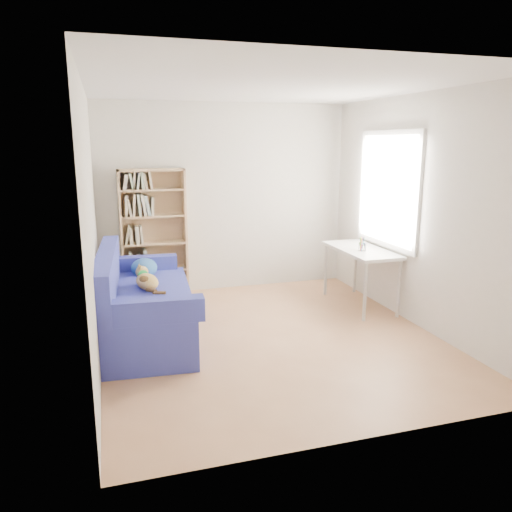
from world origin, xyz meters
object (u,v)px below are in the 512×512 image
Objects in this scene: desk at (361,254)px; pen_cup at (362,245)px; bookshelf at (154,239)px; sofa at (141,306)px.

pen_cup is (-0.05, -0.11, 0.14)m from desk.
bookshelf is at bearing 152.87° from pen_cup.
desk is at bearing 10.41° from sofa.
bookshelf reaches higher than sofa.
pen_cup reaches higher than desk.
sofa is 2.81m from desk.
pen_cup is at bearing 8.22° from sofa.
sofa reaches higher than desk.
pen_cup is (2.43, -1.25, 0.02)m from bookshelf.
bookshelf is at bearing 82.55° from sofa.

